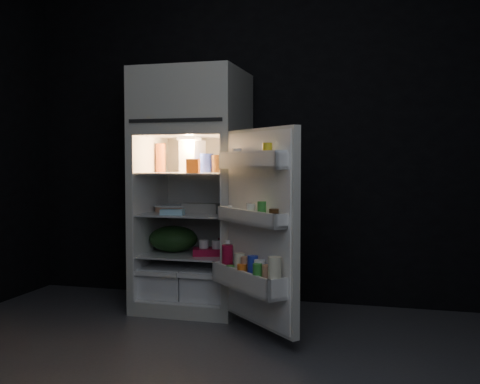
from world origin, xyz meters
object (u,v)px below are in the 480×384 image
(milk_jug, at_px, (192,156))
(yogurt_tray, at_px, (212,252))
(fridge_door, at_px, (257,230))
(refrigerator, at_px, (194,182))
(egg_carton, at_px, (201,208))

(milk_jug, xyz_separation_m, yogurt_tray, (0.21, -0.17, -0.69))
(yogurt_tray, bearing_deg, fridge_door, -65.85)
(refrigerator, xyz_separation_m, egg_carton, (0.07, -0.05, -0.19))
(egg_carton, bearing_deg, yogurt_tray, -36.84)
(fridge_door, distance_m, egg_carton, 0.84)
(egg_carton, bearing_deg, milk_jug, 141.74)
(refrigerator, height_order, fridge_door, refrigerator)
(refrigerator, height_order, egg_carton, refrigerator)
(fridge_door, xyz_separation_m, milk_jug, (-0.67, 0.68, 0.46))
(refrigerator, relative_size, egg_carton, 6.53)
(fridge_door, relative_size, yogurt_tray, 4.53)
(refrigerator, relative_size, milk_jug, 7.42)
(fridge_door, distance_m, yogurt_tray, 0.73)
(refrigerator, relative_size, fridge_door, 1.46)
(fridge_door, bearing_deg, refrigerator, 135.07)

